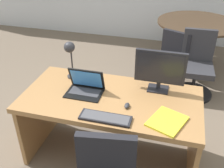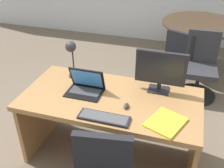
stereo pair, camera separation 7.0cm
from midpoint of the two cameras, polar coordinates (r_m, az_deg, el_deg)
ground at (r=4.12m, az=6.47°, el=-0.34°), size 12.00×12.00×0.00m
desk at (r=2.62m, az=0.78°, el=-5.86°), size 1.68×0.84×0.76m
monitor at (r=2.51m, az=11.27°, el=3.09°), size 0.48×0.16×0.41m
laptop at (r=2.55m, az=-4.86°, el=-0.08°), size 0.34×0.25×0.23m
keyboard at (r=2.21m, az=-0.84°, el=-7.30°), size 0.44×0.14×0.02m
mouse at (r=2.34m, az=3.96°, el=-4.74°), size 0.04×0.08×0.03m
desk_lamp at (r=2.69m, az=-8.05°, el=6.98°), size 0.12×0.14×0.41m
book at (r=2.22m, az=12.43°, el=-8.10°), size 0.35×0.38×0.02m
meeting_table at (r=4.65m, az=19.08°, el=10.18°), size 1.30×1.30×0.79m
meeting_chair_near at (r=3.99m, az=13.35°, el=3.48°), size 0.60×0.62×0.83m
meeting_chair_far at (r=3.93m, az=18.79°, el=2.65°), size 0.56×0.56×0.92m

